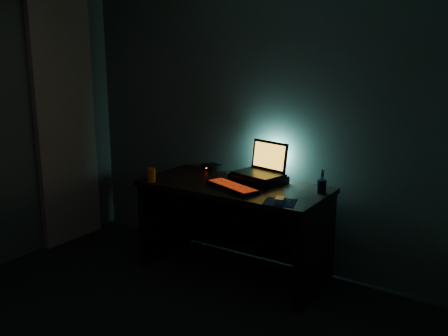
# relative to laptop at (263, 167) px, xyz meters

# --- Properties ---
(room) EXTENTS (3.50, 4.00, 2.50)m
(room) POSITION_rel_laptop_xyz_m (-0.14, -1.83, 0.38)
(room) COLOR black
(room) RESTS_ON ground
(desk) EXTENTS (1.50, 0.70, 0.75)m
(desk) POSITION_rel_laptop_xyz_m (-0.14, -0.16, -0.38)
(desk) COLOR black
(desk) RESTS_ON ground
(curtain) EXTENTS (0.06, 0.65, 2.30)m
(curtain) POSITION_rel_laptop_xyz_m (-1.85, -0.41, 0.28)
(curtain) COLOR beige
(curtain) RESTS_ON ground
(riser) EXTENTS (0.46, 0.39, 0.06)m
(riser) POSITION_rel_laptop_xyz_m (-0.01, -0.05, -0.09)
(riser) COLOR black
(riser) RESTS_ON desk
(laptop) EXTENTS (0.43, 0.36, 0.26)m
(laptop) POSITION_rel_laptop_xyz_m (0.00, 0.00, 0.00)
(laptop) COLOR black
(laptop) RESTS_ON riser
(keyboard) EXTENTS (0.51, 0.32, 0.03)m
(keyboard) POSITION_rel_laptop_xyz_m (-0.08, -0.33, -0.11)
(keyboard) COLOR black
(keyboard) RESTS_ON desk
(mousepad) EXTENTS (0.27, 0.25, 0.00)m
(mousepad) POSITION_rel_laptop_xyz_m (0.38, -0.45, -0.12)
(mousepad) COLOR #0B2851
(mousepad) RESTS_ON desk
(mouse) EXTENTS (0.09, 0.11, 0.03)m
(mouse) POSITION_rel_laptop_xyz_m (0.38, -0.45, -0.10)
(mouse) COLOR gray
(mouse) RESTS_ON mousepad
(pen_cup) EXTENTS (0.08, 0.08, 0.10)m
(pen_cup) POSITION_rel_laptop_xyz_m (0.54, -0.07, -0.07)
(pen_cup) COLOR black
(pen_cup) RESTS_ON desk
(juice_glass) EXTENTS (0.09, 0.09, 0.11)m
(juice_glass) POSITION_rel_laptop_xyz_m (-0.74, -0.51, -0.06)
(juice_glass) COLOR orange
(juice_glass) RESTS_ON desk
(router) EXTENTS (0.19, 0.18, 0.05)m
(router) POSITION_rel_laptop_xyz_m (-0.55, 0.09, -0.09)
(router) COLOR black
(router) RESTS_ON desk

